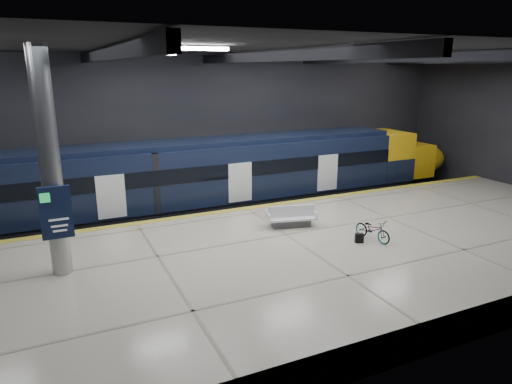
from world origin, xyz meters
TOP-DOWN VIEW (x-y plane):
  - ground at (0.00, 0.00)m, footprint 30.00×30.00m
  - room_shell at (-0.00, 0.00)m, footprint 30.10×16.10m
  - platform at (0.00, -2.50)m, footprint 30.00×11.00m
  - safety_strip at (0.00, 2.75)m, footprint 30.00×0.40m
  - rails at (0.00, 5.50)m, footprint 30.00×1.52m
  - train at (-0.97, 5.50)m, footprint 29.40×2.84m
  - bench at (0.64, -0.24)m, footprint 2.13×1.28m
  - bicycle at (2.64, -2.87)m, footprint 0.87×1.65m
  - pannier_bag at (2.04, -2.87)m, footprint 0.35×0.28m
  - info_column at (-8.00, -1.03)m, footprint 0.90×0.78m

SIDE VIEW (x-z plane):
  - ground at x=0.00m, z-range 0.00..0.00m
  - rails at x=0.00m, z-range 0.00..0.16m
  - platform at x=0.00m, z-range 0.00..1.10m
  - safety_strip at x=0.00m, z-range 1.10..1.11m
  - pannier_bag at x=2.04m, z-range 1.10..1.45m
  - bench at x=0.64m, z-range 0.97..1.85m
  - bicycle at x=2.64m, z-range 1.10..1.93m
  - train at x=-0.97m, z-range 0.16..3.95m
  - info_column at x=-8.00m, z-range 1.01..7.91m
  - room_shell at x=0.00m, z-range 1.69..9.74m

